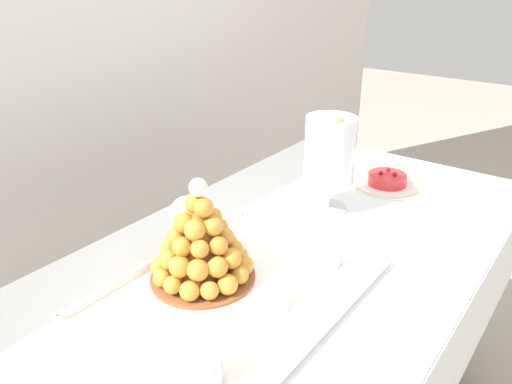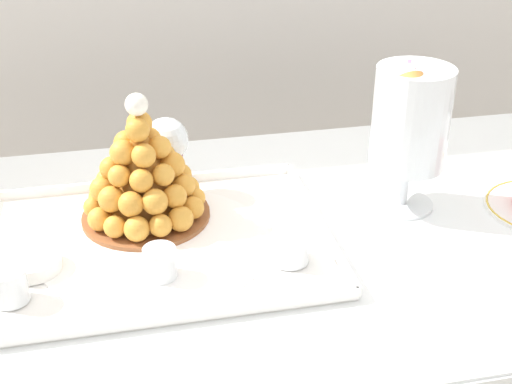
% 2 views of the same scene
% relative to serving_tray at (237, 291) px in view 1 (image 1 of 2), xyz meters
% --- Properties ---
extents(backdrop_wall, '(4.80, 0.10, 2.50)m').
position_rel_serving_tray_xyz_m(backdrop_wall, '(0.21, 1.01, 0.50)').
color(backdrop_wall, silver).
rests_on(backdrop_wall, ground_plane).
extents(buffet_table, '(1.59, 0.83, 0.75)m').
position_rel_serving_tray_xyz_m(buffet_table, '(0.21, 0.01, -0.10)').
color(buffet_table, brown).
rests_on(buffet_table, ground_plane).
extents(serving_tray, '(0.58, 0.43, 0.02)m').
position_rel_serving_tray_xyz_m(serving_tray, '(0.00, 0.00, 0.00)').
color(serving_tray, white).
rests_on(serving_tray, buffet_table).
extents(croquembouche, '(0.23, 0.23, 0.24)m').
position_rel_serving_tray_xyz_m(croquembouche, '(-0.01, 0.09, 0.09)').
color(croquembouche, brown).
rests_on(croquembouche, serving_tray).
extents(dessert_cup_left, '(0.05, 0.05, 0.05)m').
position_rel_serving_tray_xyz_m(dessert_cup_left, '(-0.22, -0.11, 0.03)').
color(dessert_cup_left, silver).
rests_on(dessert_cup_left, serving_tray).
extents(dessert_cup_mid_left, '(0.05, 0.05, 0.05)m').
position_rel_serving_tray_xyz_m(dessert_cup_mid_left, '(0.00, -0.10, 0.03)').
color(dessert_cup_mid_left, silver).
rests_on(dessert_cup_mid_left, serving_tray).
extents(dessert_cup_centre, '(0.06, 0.06, 0.05)m').
position_rel_serving_tray_xyz_m(dessert_cup_centre, '(0.21, -0.10, 0.02)').
color(dessert_cup_centre, silver).
rests_on(dessert_cup_centre, serving_tray).
extents(creme_brulee_ramekin, '(0.09, 0.09, 0.02)m').
position_rel_serving_tray_xyz_m(creme_brulee_ramekin, '(-0.20, -0.04, 0.02)').
color(creme_brulee_ramekin, white).
rests_on(creme_brulee_ramekin, serving_tray).
extents(macaron_goblet, '(0.14, 0.14, 0.28)m').
position_rel_serving_tray_xyz_m(macaron_goblet, '(0.46, 0.05, 0.17)').
color(macaron_goblet, white).
rests_on(macaron_goblet, buffet_table).
extents(fruit_tart_plate, '(0.22, 0.22, 0.05)m').
position_rel_serving_tray_xyz_m(fruit_tart_plate, '(0.72, -0.02, 0.01)').
color(fruit_tart_plate, white).
rests_on(fruit_tart_plate, buffet_table).
extents(wine_glass, '(0.08, 0.08, 0.16)m').
position_rel_serving_tray_xyz_m(wine_glass, '(0.04, 0.17, 0.11)').
color(wine_glass, silver).
rests_on(wine_glass, buffet_table).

